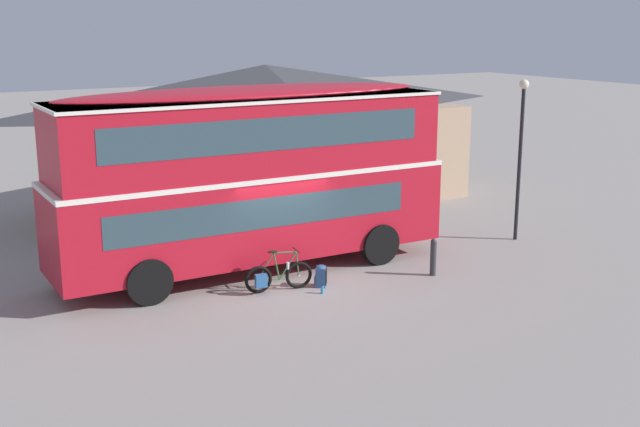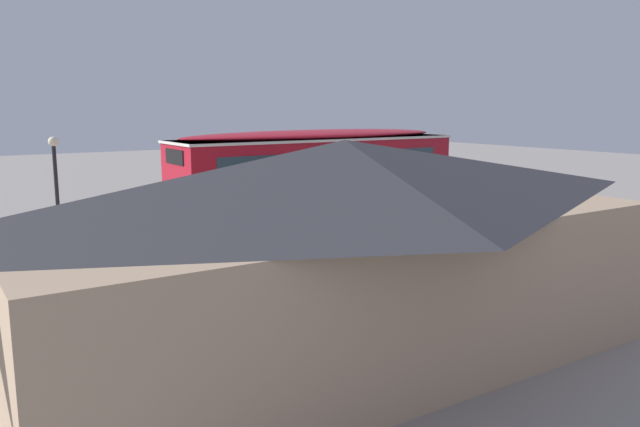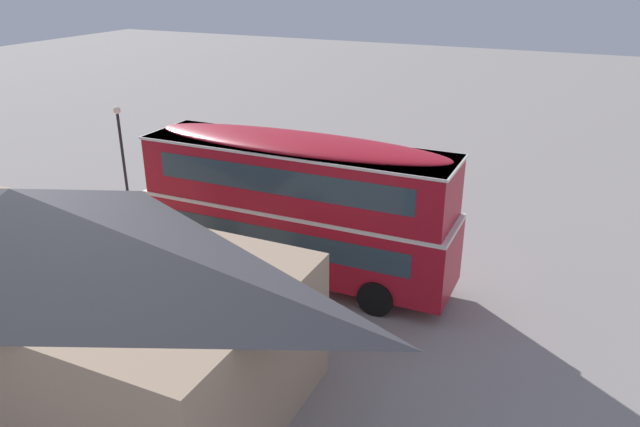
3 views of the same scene
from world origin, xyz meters
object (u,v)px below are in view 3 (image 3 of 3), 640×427
(touring_bicycle, at_px, (327,245))
(backpack_on_ground, at_px, (301,240))
(double_decker_bus, at_px, (297,202))
(water_bottle_blue_sports, at_px, (313,240))
(kerb_bollard, at_px, (242,215))
(street_lamp, at_px, (123,153))

(touring_bicycle, distance_m, backpack_on_ground, 1.13)
(double_decker_bus, relative_size, water_bottle_blue_sports, 46.62)
(touring_bicycle, distance_m, kerb_bollard, 4.14)
(double_decker_bus, distance_m, water_bottle_blue_sports, 3.63)
(water_bottle_blue_sports, bearing_deg, kerb_bollard, -3.45)
(kerb_bollard, bearing_deg, street_lamp, 19.79)
(double_decker_bus, distance_m, street_lamp, 8.17)
(double_decker_bus, relative_size, kerb_bollard, 10.60)
(double_decker_bus, bearing_deg, backpack_on_ground, -66.91)
(street_lamp, height_order, kerb_bollard, street_lamp)
(double_decker_bus, distance_m, kerb_bollard, 5.14)
(double_decker_bus, height_order, street_lamp, double_decker_bus)
(backpack_on_ground, xyz_separation_m, street_lamp, (7.21, 0.86, 2.64))
(backpack_on_ground, distance_m, street_lamp, 7.73)
(touring_bicycle, distance_m, water_bottle_blue_sports, 1.15)
(street_lamp, bearing_deg, kerb_bollard, -160.21)
(backpack_on_ground, bearing_deg, kerb_bollard, -13.00)
(water_bottle_blue_sports, bearing_deg, touring_bicycle, 141.79)
(street_lamp, bearing_deg, water_bottle_blue_sports, -169.73)
(touring_bicycle, xyz_separation_m, kerb_bollard, (4.04, -0.88, 0.13))
(street_lamp, distance_m, kerb_bollard, 5.15)
(touring_bicycle, relative_size, kerb_bollard, 1.75)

